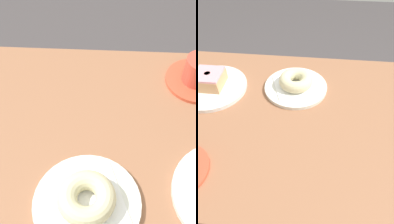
% 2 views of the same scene
% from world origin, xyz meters
% --- Properties ---
extents(ground_plane, '(6.00, 6.00, 0.00)m').
position_xyz_m(ground_plane, '(0.00, 0.00, 0.00)').
color(ground_plane, '#453F40').
extents(table, '(1.10, 0.62, 0.72)m').
position_xyz_m(table, '(0.00, 0.00, 0.61)').
color(table, '#945F41').
rests_on(table, ground_plane).
extents(plate_sugar_ring, '(0.20, 0.20, 0.01)m').
position_xyz_m(plate_sugar_ring, '(0.07, -0.12, 0.73)').
color(plate_sugar_ring, silver).
rests_on(plate_sugar_ring, table).
extents(napkin_sugar_ring, '(0.17, 0.17, 0.00)m').
position_xyz_m(napkin_sugar_ring, '(0.07, -0.12, 0.73)').
color(napkin_sugar_ring, white).
rests_on(napkin_sugar_ring, plate_sugar_ring).
extents(donut_sugar_ring, '(0.11, 0.11, 0.04)m').
position_xyz_m(donut_sugar_ring, '(0.07, -0.12, 0.75)').
color(donut_sugar_ring, beige).
rests_on(donut_sugar_ring, napkin_sugar_ring).
extents(plate_glazed_square, '(0.23, 0.23, 0.01)m').
position_xyz_m(plate_glazed_square, '(0.34, -0.09, 0.73)').
color(plate_glazed_square, silver).
rests_on(plate_glazed_square, table).
extents(napkin_glazed_square, '(0.16, 0.16, 0.00)m').
position_xyz_m(napkin_glazed_square, '(0.34, -0.09, 0.73)').
color(napkin_glazed_square, white).
rests_on(napkin_glazed_square, plate_glazed_square).
extents(donut_glazed_square, '(0.09, 0.09, 0.05)m').
position_xyz_m(donut_glazed_square, '(0.34, -0.09, 0.76)').
color(donut_glazed_square, tan).
rests_on(donut_glazed_square, napkin_glazed_square).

